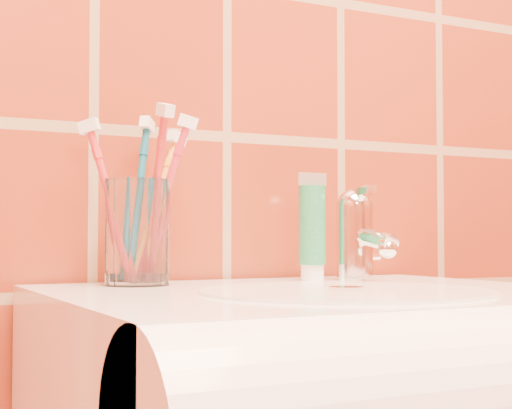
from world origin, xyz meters
TOP-DOWN VIEW (x-y plane):
  - glass_tumbler at (-0.15, 1.12)m, footprint 0.09×0.09m
  - toothpaste_tube at (0.08, 1.11)m, footprint 0.04×0.04m
  - faucet at (0.14, 1.09)m, footprint 0.05×0.11m
  - toothbrush_0 at (-0.18, 1.12)m, footprint 0.13×0.12m
  - toothbrush_1 at (-0.14, 1.09)m, footprint 0.05×0.12m
  - toothbrush_2 at (-0.12, 1.11)m, footprint 0.13×0.11m
  - toothbrush_3 at (-0.12, 1.14)m, footprint 0.15×0.13m
  - toothbrush_4 at (-0.14, 1.14)m, footprint 0.13×0.14m

SIDE VIEW (x-z plane):
  - glass_tumbler at x=-0.15m, z-range 0.85..0.97m
  - faucet at x=0.14m, z-range 0.85..0.97m
  - toothpaste_tube at x=0.08m, z-range 0.85..0.99m
  - toothbrush_3 at x=-0.12m, z-range 0.84..1.04m
  - toothbrush_0 at x=-0.18m, z-range 0.84..1.05m
  - toothbrush_2 at x=-0.12m, z-range 0.84..1.05m
  - toothbrush_4 at x=-0.14m, z-range 0.84..1.06m
  - toothbrush_1 at x=-0.14m, z-range 0.84..1.06m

